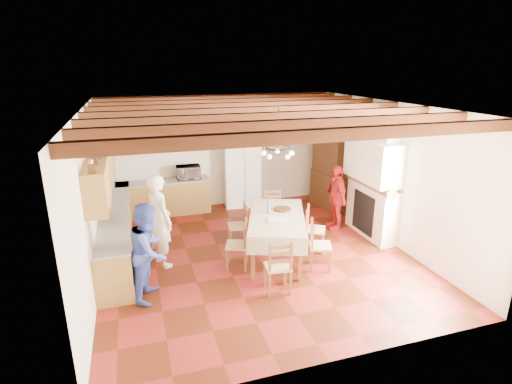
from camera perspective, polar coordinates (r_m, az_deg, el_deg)
The scene contains 31 objects.
floor at distance 8.30m, azimuth -0.04°, elevation -8.98°, with size 6.00×6.50×0.02m, color #46180A.
ceiling at distance 7.44m, azimuth -0.05°, elevation 12.24°, with size 6.00×6.50×0.02m, color silver.
wall_back at distance 10.80m, azimuth -5.23°, elevation 5.83°, with size 6.00×0.02×3.00m, color beige.
wall_front at distance 4.94m, azimuth 11.45°, elevation -9.50°, with size 6.00×0.02×3.00m, color beige.
wall_left at distance 7.46m, azimuth -22.70°, elevation -1.04°, with size 0.02×6.50×3.00m, color beige.
wall_right at distance 9.07m, azimuth 18.45°, elevation 2.64°, with size 0.02×6.50×3.00m, color beige.
ceiling_beams at distance 7.45m, azimuth -0.05°, elevation 11.47°, with size 6.00×6.30×0.16m, color #341A0A, non-canonical shape.
lower_cabinets_left at distance 8.78m, azimuth -19.34°, elevation -5.34°, with size 0.60×4.30×0.86m, color brown.
lower_cabinets_back at distance 10.57m, azimuth -12.93°, elevation -0.84°, with size 2.30×0.60×0.86m, color brown.
countertop_left at distance 8.62m, azimuth -19.64°, elevation -2.59°, with size 0.62×4.30×0.04m, color slate.
countertop_back at distance 10.44m, azimuth -13.10°, elevation 1.50°, with size 2.34×0.62×0.04m, color slate.
backsplash_left at distance 8.54m, azimuth -21.77°, elevation -0.74°, with size 0.03×4.30×0.60m, color silver.
backsplash_back at distance 10.63m, azimuth -13.35°, elevation 3.57°, with size 2.30×0.03×0.60m, color silver.
upper_cabinets at distance 8.36m, azimuth -21.19°, elevation 3.58°, with size 0.35×4.20×0.70m, color brown.
fireplace at distance 9.09m, azimuth 16.18°, elevation 2.23°, with size 0.56×1.60×2.80m, color beige, non-canonical shape.
wall_picture at distance 11.13m, azimuth 2.65°, elevation 8.08°, with size 0.34×0.03×0.42m, color #2F2117.
refrigerator at distance 10.89m, azimuth -2.12°, elevation 2.98°, with size 0.94×0.78×1.89m, color white.
hutch at distance 10.78m, azimuth 10.63°, elevation 3.38°, with size 0.51×1.21×2.20m, color #3D1D0C, non-canonical shape.
dining_table at distance 7.88m, azimuth 2.99°, elevation -3.98°, with size 1.69×2.29×0.90m.
chandelier at distance 7.46m, azimuth 3.17°, elevation 6.33°, with size 0.47×0.47×0.03m, color black.
chair_left_near at distance 7.63m, azimuth -2.76°, elevation -7.44°, with size 0.42×0.40×0.96m, color brown, non-canonical shape.
chair_left_far at distance 8.49m, azimuth -2.62°, elevation -4.73°, with size 0.42×0.40×0.96m, color brown, non-canonical shape.
chair_right_near at distance 7.69m, azimuth 9.21°, elevation -7.45°, with size 0.42×0.40×0.96m, color brown, non-canonical shape.
chair_right_far at distance 8.39m, azimuth 8.47°, elevation -5.20°, with size 0.42×0.40×0.96m, color brown, non-canonical shape.
chair_end_near at distance 6.88m, azimuth 3.13°, elevation -10.44°, with size 0.42×0.40×0.96m, color brown, non-canonical shape.
chair_end_far at distance 9.27m, azimuth 2.53°, elevation -2.74°, with size 0.42×0.40×0.96m, color brown, non-canonical shape.
person_man at distance 7.78m, azimuth -13.60°, elevation -4.00°, with size 0.66×0.44×1.82m, color white.
person_woman_blue at distance 6.80m, azimuth -15.01°, elevation -8.16°, with size 0.80×0.62×1.65m, color #3649A0.
person_woman_red at distance 9.47m, azimuth 11.36°, elevation -0.75°, with size 0.90×0.38×1.54m, color red.
microwave at distance 10.45m, azimuth -9.63°, elevation 2.81°, with size 0.61×0.41×0.34m, color silver.
fridge_vase at distance 10.66m, azimuth -2.24°, elevation 8.67°, with size 0.29×0.29×0.30m, color #3D1D0C.
Camera 1 is at (-2.21, -7.07, 3.74)m, focal length 28.00 mm.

